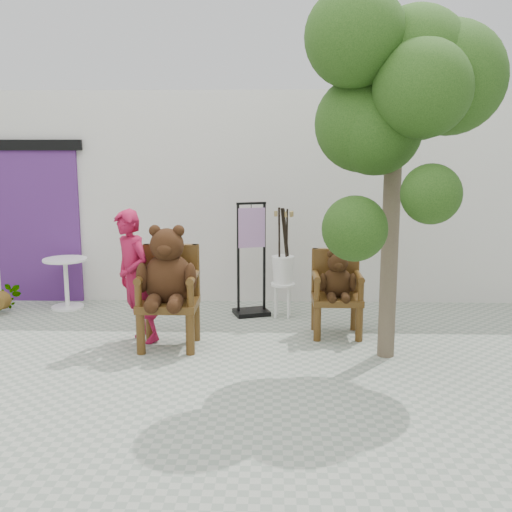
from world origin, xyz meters
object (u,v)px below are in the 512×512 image
Objects in this scene: display_stand at (251,272)px; tree at (404,92)px; stool_bucket at (283,269)px; person at (136,277)px; chair_big at (168,279)px; chair_small at (337,284)px; cafe_table at (66,277)px.

display_stand is 0.41× the size of tree.
stool_bucket is 0.39× the size of tree.
person is 1.75m from display_stand.
chair_big is 1.34× the size of chair_small.
cafe_table is 5.13m from tree.
stool_bucket reaches higher than cafe_table.
tree is (0.52, -0.84, 2.14)m from chair_small.
display_stand reaches higher than cafe_table.
chair_big is at bearing 172.17° from tree.
display_stand is at bearing 90.88° from person.
stool_bucket is (3.01, -0.35, 0.20)m from cafe_table.
chair_small is (1.92, 0.50, -0.17)m from chair_big.
cafe_table is at bearing 173.43° from stool_bucket.
display_stand is at bearing 133.10° from tree.
chair_small is at bearing 121.74° from tree.
chair_small is 0.98m from stool_bucket.
person is (-2.31, -0.36, 0.15)m from chair_small.
tree is at bearing -54.10° from stool_bucket.
cafe_table is 0.47× the size of display_stand.
person is 1.06× the size of stool_bucket.
tree is at bearing 38.00° from person.
display_stand reaches higher than chair_small.
tree is (1.15, -1.58, 2.12)m from stool_bucket.
chair_small is at bearing -56.92° from display_stand.
chair_small is 0.28× the size of tree.
stool_bucket is at bearing -30.14° from display_stand.
person is at bearing 170.51° from tree.
tree reaches higher than cafe_table.
tree reaches higher than person.
person is 0.41× the size of tree.
cafe_table is at bearing 179.72° from person.
display_stand is at bearing 168.21° from stool_bucket.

